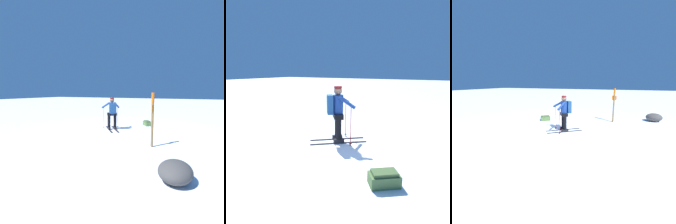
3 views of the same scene
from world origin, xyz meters
The scene contains 3 objects.
ground_plane centered at (0.00, 0.00, 0.00)m, with size 80.00×80.00×0.00m, color white.
skier centered at (0.43, -0.51, 0.93)m, with size 1.57×1.31×1.64m.
dropped_backpack centered at (-1.32, 0.88, 0.13)m, with size 0.62×0.56×0.29m.
Camera 2 is at (-1.92, 3.76, 2.06)m, focal length 28.00 mm.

